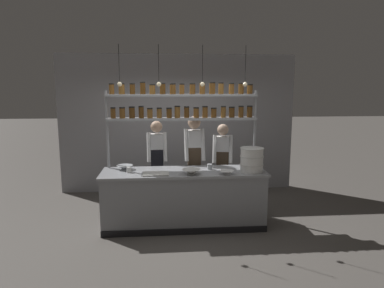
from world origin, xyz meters
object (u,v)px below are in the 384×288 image
object	(u,v)px
chef_right	(222,161)
serving_cup_by_board	(129,170)
chef_center	(194,158)
spice_shelf_unit	(183,108)
prep_bowl_near_left	(125,167)
chef_left	(157,159)
cutting_board	(156,174)
prep_bowl_center_front	(227,173)
serving_cup_front	(210,167)
container_stack	(252,160)
prep_bowl_center_back	(191,172)

from	to	relation	value
chef_right	serving_cup_by_board	xyz separation A→B (m)	(-1.62, -0.72, 0.05)
chef_center	serving_cup_by_board	bearing A→B (deg)	-153.71
chef_right	chef_center	bearing A→B (deg)	-152.54
spice_shelf_unit	serving_cup_by_board	size ratio (longest dim) A/B	29.42
chef_right	prep_bowl_near_left	size ratio (longest dim) A/B	6.05
chef_left	cutting_board	size ratio (longest dim) A/B	4.13
chef_left	prep_bowl_near_left	world-z (taller)	chef_left
prep_bowl_near_left	prep_bowl_center_front	xyz separation A→B (m)	(1.60, -0.45, -0.01)
serving_cup_front	chef_right	bearing A→B (deg)	62.68
container_stack	prep_bowl_center_back	bearing A→B (deg)	-175.56
serving_cup_by_board	chef_center	bearing A→B (deg)	27.41
container_stack	serving_cup_by_board	xyz separation A→B (m)	(-1.94, 0.12, -0.15)
chef_right	prep_bowl_center_front	distance (m)	0.98
cutting_board	prep_bowl_near_left	world-z (taller)	prep_bowl_near_left
container_stack	serving_cup_front	xyz separation A→B (m)	(-0.64, 0.22, -0.15)
serving_cup_front	serving_cup_by_board	size ratio (longest dim) A/B	1.01
spice_shelf_unit	chef_center	world-z (taller)	spice_shelf_unit
container_stack	prep_bowl_center_back	size ratio (longest dim) A/B	1.33
chef_right	serving_cup_by_board	distance (m)	1.77
chef_left	chef_right	distance (m)	1.19
serving_cup_front	prep_bowl_near_left	bearing A→B (deg)	176.14
chef_center	chef_right	xyz separation A→B (m)	(0.53, 0.16, -0.11)
container_stack	cutting_board	bearing A→B (deg)	-178.12
container_stack	serving_cup_front	bearing A→B (deg)	160.91
chef_right	prep_bowl_near_left	xyz separation A→B (m)	(-1.70, -0.53, 0.05)
chef_left	container_stack	distance (m)	1.78
spice_shelf_unit	serving_cup_by_board	distance (m)	1.33
chef_right	prep_bowl_center_back	world-z (taller)	chef_right
prep_bowl_center_back	serving_cup_front	size ratio (longest dim) A/B	3.36
chef_center	spice_shelf_unit	bearing A→B (deg)	-135.19
cutting_board	serving_cup_by_board	xyz separation A→B (m)	(-0.42, 0.17, 0.03)
spice_shelf_unit	cutting_board	world-z (taller)	spice_shelf_unit
prep_bowl_near_left	chef_center	bearing A→B (deg)	17.50
prep_bowl_center_back	serving_cup_front	bearing A→B (deg)	42.31
chef_left	prep_bowl_center_back	distance (m)	1.14
chef_center	serving_cup_by_board	distance (m)	1.22
container_stack	prep_bowl_near_left	size ratio (longest dim) A/B	1.47
prep_bowl_center_front	serving_cup_front	distance (m)	0.42
prep_bowl_center_front	chef_left	bearing A→B (deg)	135.81
prep_bowl_center_front	spice_shelf_unit	bearing A→B (deg)	136.84
chef_left	container_stack	bearing A→B (deg)	-34.32
container_stack	cutting_board	xyz separation A→B (m)	(-1.51, -0.05, -0.18)
prep_bowl_center_back	serving_cup_by_board	world-z (taller)	serving_cup_by_board
prep_bowl_center_back	cutting_board	bearing A→B (deg)	177.31
container_stack	chef_center	bearing A→B (deg)	141.20
cutting_board	prep_bowl_center_back	bearing A→B (deg)	-2.69
chef_right	serving_cup_by_board	size ratio (longest dim) A/B	18.67
container_stack	prep_bowl_near_left	xyz separation A→B (m)	(-2.02, 0.32, -0.16)
spice_shelf_unit	chef_center	size ratio (longest dim) A/B	1.43
spice_shelf_unit	serving_cup_by_board	bearing A→B (deg)	-158.42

